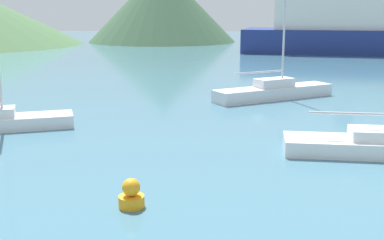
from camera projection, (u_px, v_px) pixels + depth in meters
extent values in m
cube|color=silver|center=(274.00, 93.00, 27.46)|extent=(7.09, 5.26, 0.69)
cube|color=silver|center=(274.00, 83.00, 27.33)|extent=(2.45, 2.09, 0.48)
cylinder|color=#BCBCC1|center=(285.00, 15.00, 26.76)|extent=(0.12, 0.12, 7.96)
cylinder|color=#BCBCC1|center=(258.00, 72.00, 26.67)|extent=(2.88, 1.88, 0.10)
cube|color=white|center=(378.00, 147.00, 16.70)|extent=(6.50, 2.08, 0.55)
cube|color=white|center=(379.00, 134.00, 16.60)|extent=(1.99, 1.30, 0.39)
cylinder|color=#BCBCC1|center=(352.00, 113.00, 16.57)|extent=(2.88, 0.27, 0.10)
cube|color=navy|center=(349.00, 41.00, 57.69)|extent=(26.19, 13.10, 2.80)
cube|color=silver|center=(351.00, 11.00, 56.90)|extent=(18.56, 10.54, 4.28)
cylinder|color=orange|center=(132.00, 201.00, 12.27)|extent=(0.67, 0.67, 0.30)
sphere|color=orange|center=(131.00, 187.00, 12.19)|extent=(0.47, 0.47, 0.47)
cone|color=#38563D|center=(162.00, 4.00, 78.08)|extent=(24.00, 24.00, 12.08)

